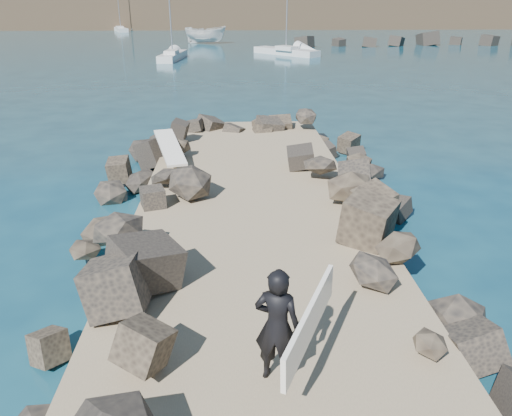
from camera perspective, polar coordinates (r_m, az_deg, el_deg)
The scene contains 12 objects.
ground at distance 12.25m, azimuth -0.22°, elevation -4.66°, with size 800.00×800.00×0.00m, color #0F384C.
jetty at distance 10.36m, azimuth 0.27°, elevation -8.29°, with size 6.00×26.00×0.60m, color #8C7759.
riprap_left at distance 10.95m, azimuth -15.29°, elevation -6.13°, with size 2.60×22.00×1.00m, color black.
riprap_right at distance 11.20m, azimuth 15.18°, elevation -5.44°, with size 2.60×22.00×1.00m, color black.
breakwater_secondary at distance 74.97m, azimuth 26.72°, elevation 16.70°, with size 52.00×4.00×1.20m, color black.
surfboard_resting at distance 16.71m, azimuth -9.79°, elevation 6.48°, with size 0.63×2.52×0.08m, color white.
boat_imported at distance 71.25m, azimuth -5.81°, elevation 19.11°, with size 2.20×5.86×2.26m, color silver.
surfer_with_board at distance 7.07m, azimuth 2.97°, elevation -13.26°, with size 1.33×2.03×1.78m.
sailboat_a at distance 52.49m, azimuth -9.51°, elevation 16.76°, with size 2.36×7.12×8.43m.
sailboat_c at distance 56.48m, azimuth 3.45°, elevation 17.42°, with size 6.76×7.27×9.71m.
sailboat_f at distance 111.54m, azimuth 19.30°, elevation 18.94°, with size 1.93×5.58×6.76m.
sailboat_e at distance 100.54m, azimuth -15.20°, elevation 19.09°, with size 3.96×7.22×8.59m.
Camera 1 is at (-0.47, -10.85, 5.66)m, focal length 35.00 mm.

